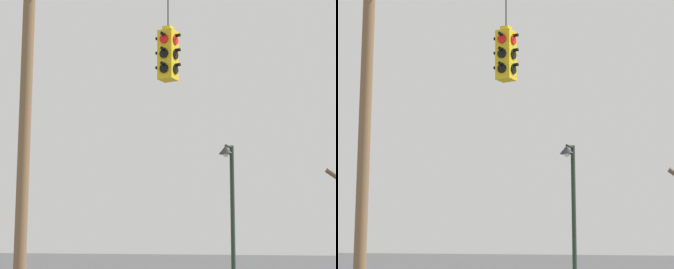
# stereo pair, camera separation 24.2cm
# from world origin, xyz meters

# --- Properties ---
(utility_pole_left) EXTENTS (0.29, 0.29, 8.39)m
(utility_pole_left) POSITION_xyz_m (-5.18, 0.08, 4.18)
(utility_pole_left) COLOR brown
(utility_pole_left) RESTS_ON ground_plane
(traffic_light_near_left_pole) EXTENTS (0.58, 0.58, 2.03)m
(traffic_light_near_left_pole) POSITION_xyz_m (-1.36, 0.08, 5.86)
(traffic_light_near_left_pole) COLOR yellow
(street_lamp) EXTENTS (0.39, 0.68, 4.61)m
(street_lamp) POSITION_xyz_m (-1.96, 4.93, 3.13)
(street_lamp) COLOR #233323
(street_lamp) RESTS_ON ground_plane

